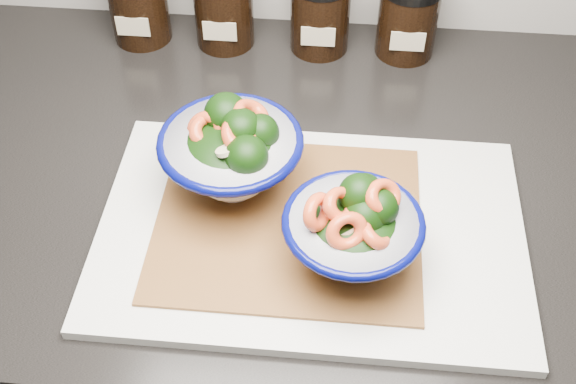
# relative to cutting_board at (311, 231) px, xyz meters

# --- Properties ---
(cabinet) EXTENTS (3.43, 0.58, 0.86)m
(cabinet) POSITION_rel_cutting_board_xyz_m (-0.13, 0.10, -0.48)
(cabinet) COLOR black
(cabinet) RESTS_ON ground
(countertop) EXTENTS (3.50, 0.60, 0.04)m
(countertop) POSITION_rel_cutting_board_xyz_m (-0.13, 0.10, -0.03)
(countertop) COLOR black
(countertop) RESTS_ON cabinet
(cutting_board) EXTENTS (0.45, 0.30, 0.01)m
(cutting_board) POSITION_rel_cutting_board_xyz_m (0.00, 0.00, 0.00)
(cutting_board) COLOR silver
(cutting_board) RESTS_ON countertop
(bamboo_mat) EXTENTS (0.28, 0.24, 0.00)m
(bamboo_mat) POSITION_rel_cutting_board_xyz_m (-0.02, 0.00, 0.01)
(bamboo_mat) COLOR #985E2D
(bamboo_mat) RESTS_ON cutting_board
(bowl_left) EXTENTS (0.16, 0.16, 0.11)m
(bowl_left) POSITION_rel_cutting_board_xyz_m (-0.09, 0.05, 0.06)
(bowl_left) COLOR white
(bowl_left) RESTS_ON bamboo_mat
(bowl_right) EXTENTS (0.14, 0.14, 0.11)m
(bowl_right) POSITION_rel_cutting_board_xyz_m (0.04, -0.04, 0.06)
(bowl_right) COLOR white
(bowl_right) RESTS_ON bamboo_mat
(spice_jar_a) EXTENTS (0.08, 0.08, 0.11)m
(spice_jar_a) POSITION_rel_cutting_board_xyz_m (-0.26, 0.34, 0.05)
(spice_jar_a) COLOR black
(spice_jar_a) RESTS_ON countertop
(spice_jar_b) EXTENTS (0.08, 0.08, 0.11)m
(spice_jar_b) POSITION_rel_cutting_board_xyz_m (-0.14, 0.34, 0.05)
(spice_jar_b) COLOR black
(spice_jar_b) RESTS_ON countertop
(spice_jar_c) EXTENTS (0.08, 0.08, 0.11)m
(spice_jar_c) POSITION_rel_cutting_board_xyz_m (-0.01, 0.34, 0.05)
(spice_jar_c) COLOR black
(spice_jar_c) RESTS_ON countertop
(spice_jar_d) EXTENTS (0.08, 0.08, 0.11)m
(spice_jar_d) POSITION_rel_cutting_board_xyz_m (0.10, 0.34, 0.05)
(spice_jar_d) COLOR black
(spice_jar_d) RESTS_ON countertop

